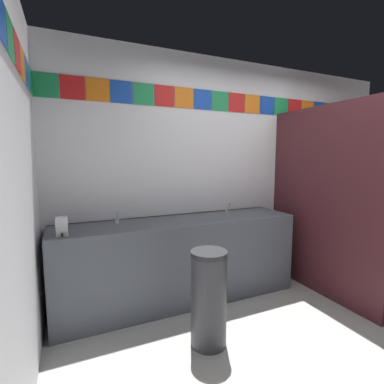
% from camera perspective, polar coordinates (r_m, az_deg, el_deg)
% --- Properties ---
extents(ground_plane, '(9.77, 9.77, 0.00)m').
position_cam_1_polar(ground_plane, '(2.83, 29.21, -25.68)').
color(ground_plane, '#9E9E99').
extents(wall_back, '(4.44, 0.09, 2.60)m').
position_cam_1_polar(wall_back, '(3.55, 9.88, 4.04)').
color(wall_back, silver).
rests_on(wall_back, ground_plane).
extents(vanity_counter, '(2.47, 0.56, 0.85)m').
position_cam_1_polar(vanity_counter, '(3.01, -2.33, -13.44)').
color(vanity_counter, '#4C515B').
rests_on(vanity_counter, ground_plane).
extents(faucet_left, '(0.04, 0.10, 0.14)m').
position_cam_1_polar(faucet_left, '(2.80, -14.92, -5.15)').
color(faucet_left, silver).
rests_on(faucet_left, vanity_counter).
extents(faucet_right, '(0.04, 0.10, 0.14)m').
position_cam_1_polar(faucet_right, '(3.23, 7.28, -3.39)').
color(faucet_right, silver).
rests_on(faucet_right, vanity_counter).
extents(soap_dispenser, '(0.09, 0.09, 0.16)m').
position_cam_1_polar(soap_dispenser, '(2.52, -24.87, -6.32)').
color(soap_dispenser, '#B7BABF').
rests_on(soap_dispenser, vanity_counter).
extents(stall_divider, '(0.92, 1.47, 2.03)m').
position_cam_1_polar(stall_divider, '(3.30, 29.90, -2.13)').
color(stall_divider, '#471E23').
rests_on(stall_divider, ground_plane).
extents(toilet, '(0.39, 0.49, 0.74)m').
position_cam_1_polar(toilet, '(4.04, 26.32, -10.75)').
color(toilet, white).
rests_on(toilet, ground_plane).
extents(trash_bin, '(0.29, 0.29, 0.77)m').
position_cam_1_polar(trash_bin, '(2.37, 3.40, -20.66)').
color(trash_bin, '#333338').
rests_on(trash_bin, ground_plane).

